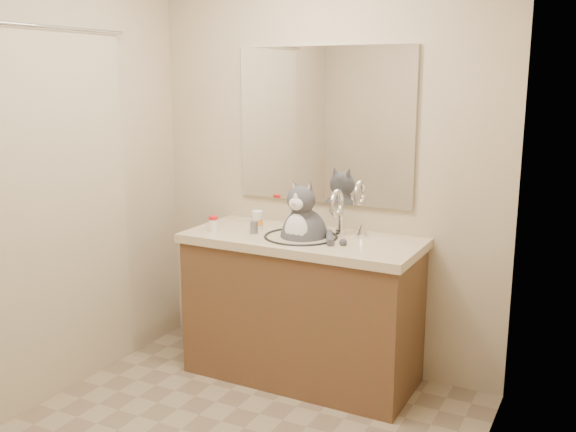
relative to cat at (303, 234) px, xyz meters
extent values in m
cube|color=#C1AF8E|center=(-0.01, 0.29, 0.34)|extent=(2.20, 0.01, 2.40)
cube|color=#C1AF8E|center=(-1.11, -0.96, 0.34)|extent=(0.01, 2.50, 2.40)
cube|color=#C1AF8E|center=(1.10, -0.96, 0.34)|extent=(0.01, 2.50, 2.40)
cube|color=brown|center=(-0.01, 0.00, -0.46)|extent=(1.30, 0.55, 0.80)
cube|color=beige|center=(-0.01, 0.00, -0.04)|extent=(1.34, 0.59, 0.05)
torus|color=black|center=(-0.01, -0.02, -0.01)|extent=(0.42, 0.42, 0.02)
ellipsoid|color=white|center=(-0.01, -0.02, -0.09)|extent=(0.40, 0.40, 0.15)
cylinder|color=silver|center=(0.16, 0.15, 0.09)|extent=(0.03, 0.03, 0.18)
torus|color=silver|center=(0.16, 0.09, 0.18)|extent=(0.03, 0.16, 0.16)
cone|color=silver|center=(0.29, 0.15, 0.04)|extent=(0.06, 0.06, 0.08)
cube|color=white|center=(-0.01, 0.27, 0.59)|extent=(1.10, 0.02, 0.90)
cube|color=#B8AF8B|center=(-1.06, -0.86, 0.14)|extent=(0.01, 1.20, 1.90)
cylinder|color=silver|center=(-1.06, -0.86, 1.11)|extent=(0.02, 1.30, 0.02)
ellipsoid|color=#48484D|center=(0.00, 0.01, -0.03)|extent=(0.27, 0.29, 0.36)
ellipsoid|color=white|center=(0.00, -0.08, 0.02)|extent=(0.14, 0.08, 0.22)
ellipsoid|color=#48484D|center=(0.00, -0.03, 0.20)|extent=(0.16, 0.14, 0.16)
ellipsoid|color=white|center=(0.00, -0.09, 0.19)|extent=(0.08, 0.04, 0.07)
sphere|color=#D88C8C|center=(0.00, -0.12, 0.20)|extent=(0.02, 0.02, 0.02)
cone|color=#48484D|center=(-0.05, -0.02, 0.28)|extent=(0.07, 0.06, 0.08)
cone|color=#48484D|center=(0.04, -0.02, 0.28)|extent=(0.07, 0.06, 0.08)
cylinder|color=#48484D|center=(0.17, -0.02, 0.00)|extent=(0.14, 0.23, 0.04)
cylinder|color=white|center=(-0.52, -0.12, 0.02)|extent=(0.06, 0.06, 0.07)
cylinder|color=red|center=(-0.52, -0.12, 0.07)|extent=(0.06, 0.06, 0.02)
cylinder|color=white|center=(-0.32, 0.03, 0.03)|extent=(0.06, 0.06, 0.09)
cylinder|color=orange|center=(-0.32, 0.03, 0.03)|extent=(0.06, 0.06, 0.04)
cylinder|color=white|center=(-0.32, 0.03, 0.09)|extent=(0.07, 0.07, 0.02)
cylinder|color=slate|center=(-0.28, -0.07, 0.02)|extent=(0.06, 0.06, 0.07)
camera|label=1|loc=(1.54, -3.14, 0.86)|focal=40.00mm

